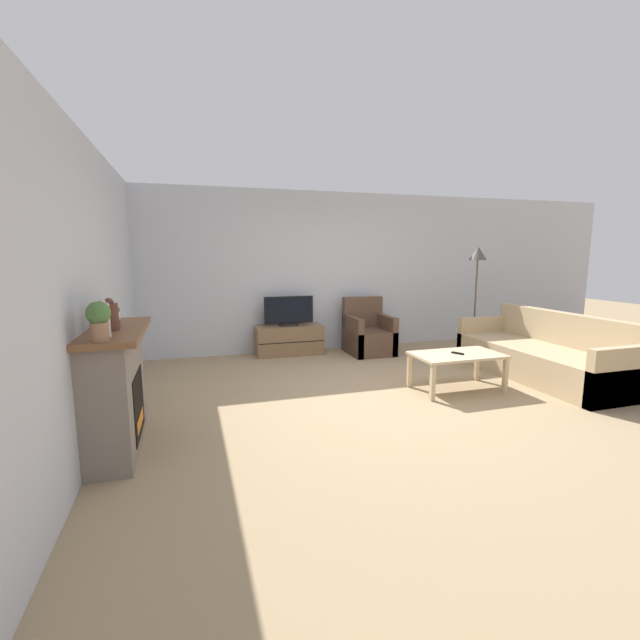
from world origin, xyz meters
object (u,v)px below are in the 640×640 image
armchair (368,335)px  coffee_table (457,358)px  mantel_vase_centre_left (110,316)px  tv_stand (289,340)px  fireplace (115,388)px  potted_plant (99,319)px  couch (543,357)px  tv (289,312)px  remote (458,353)px  mantel_clock (115,317)px  mantel_vase_left (103,319)px  floor_lamp (477,263)px

armchair → coffee_table: size_ratio=0.86×
mantel_vase_centre_left → tv_stand: mantel_vase_centre_left is taller
fireplace → armchair: (3.49, 2.67, -0.24)m
potted_plant → mantel_vase_centre_left: bearing=90.0°
mantel_vase_centre_left → coffee_table: (3.72, 0.62, -0.77)m
armchair → couch: size_ratio=0.38×
coffee_table → tv: bearing=122.5°
tv → remote: (1.54, -2.45, -0.24)m
potted_plant → couch: bearing=13.1°
tv → coffee_table: bearing=-57.5°
potted_plant → fireplace: bearing=91.8°
mantel_clock → remote: size_ratio=1.00×
mantel_vase_left → couch: mantel_vase_left is taller
mantel_vase_centre_left → couch: bearing=8.3°
fireplace → armchair: 4.40m
mantel_vase_left → potted_plant: mantel_vase_left is taller
remote → floor_lamp: 2.51m
mantel_vase_centre_left → coffee_table: 3.85m
mantel_vase_centre_left → armchair: mantel_vase_centre_left is taller
fireplace → armchair: size_ratio=1.37×
tv_stand → armchair: bearing=-12.6°
mantel_vase_left → mantel_vase_centre_left: 0.29m
coffee_table → couch: size_ratio=0.45×
armchair → mantel_clock: bearing=-143.8°
couch → fireplace: bearing=-172.7°
potted_plant → mantel_vase_left: bearing=90.0°
mantel_vase_left → armchair: size_ratio=0.31×
fireplace → remote: size_ratio=8.44×
mantel_vase_left → tv: mantel_vase_left is taller
potted_plant → remote: potted_plant is taller
fireplace → tv_stand: fireplace is taller
floor_lamp → potted_plant: bearing=-152.1°
potted_plant → remote: bearing=15.8°
potted_plant → tv: size_ratio=0.35×
mantel_vase_centre_left → remote: size_ratio=1.76×
armchair → tv_stand: bearing=167.4°
potted_plant → remote: size_ratio=1.89×
mantel_clock → tv: 3.59m
mantel_clock → tv_stand: size_ratio=0.14×
tv_stand → mantel_vase_centre_left: bearing=-125.4°
tv_stand → tv: bearing=-90.0°
fireplace → tv: (2.19, 2.96, 0.17)m
fireplace → floor_lamp: size_ratio=0.72×
potted_plant → couch: 5.40m
coffee_table → mantel_clock: bearing=-173.8°
tv_stand → tv: (-0.00, -0.00, 0.47)m
tv → floor_lamp: (3.05, -0.74, 0.80)m
coffee_table → armchair: bearing=96.7°
tv_stand → floor_lamp: floor_lamp is taller
mantel_clock → floor_lamp: floor_lamp is taller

